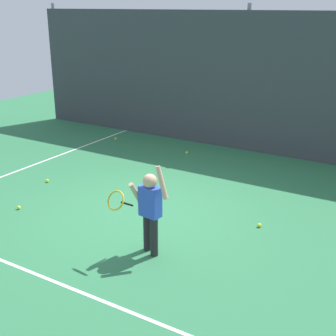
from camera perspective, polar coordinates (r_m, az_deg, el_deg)
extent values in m
plane|color=#2D7247|center=(8.09, -2.67, -5.16)|extent=(20.00, 20.00, 0.00)
cube|color=white|center=(6.45, -15.26, -12.83)|extent=(9.00, 0.05, 0.00)
cube|color=white|center=(10.92, -14.98, 0.88)|extent=(0.05, 9.00, 0.00)
cube|color=#383D42|center=(11.20, 9.40, 10.33)|extent=(12.37, 0.08, 3.26)
cylinder|color=slate|center=(14.58, -13.51, 12.47)|extent=(0.09, 0.09, 3.41)
cylinder|color=slate|center=(11.24, 9.54, 10.75)|extent=(0.09, 0.09, 3.41)
cylinder|color=#232326|center=(6.71, -2.59, -7.87)|extent=(0.11, 0.11, 0.58)
cylinder|color=#232326|center=(6.57, -1.73, -8.51)|extent=(0.11, 0.11, 0.58)
cube|color=blue|center=(6.42, -2.22, -4.16)|extent=(0.32, 0.20, 0.44)
sphere|color=tan|center=(6.30, -2.26, -1.62)|extent=(0.20, 0.20, 0.20)
cylinder|color=tan|center=(6.19, -0.77, -1.83)|extent=(0.21, 0.09, 0.46)
cylinder|color=tan|center=(6.47, -3.89, -3.34)|extent=(0.10, 0.29, 0.43)
cylinder|color=black|center=(6.48, -5.08, -4.44)|extent=(0.06, 0.24, 0.15)
torus|color=yellow|center=(6.28, -6.48, -3.99)|extent=(0.30, 0.19, 0.26)
sphere|color=#CCE033|center=(7.60, 11.21, -6.95)|extent=(0.07, 0.07, 0.07)
sphere|color=#CCE033|center=(9.58, -14.68, -1.54)|extent=(0.07, 0.07, 0.07)
sphere|color=#CCE033|center=(11.03, 2.34, 1.91)|extent=(0.07, 0.07, 0.07)
sphere|color=#CCE033|center=(12.25, -6.50, 3.61)|extent=(0.07, 0.07, 0.07)
sphere|color=#CCE033|center=(8.49, -17.95, -4.67)|extent=(0.07, 0.07, 0.07)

